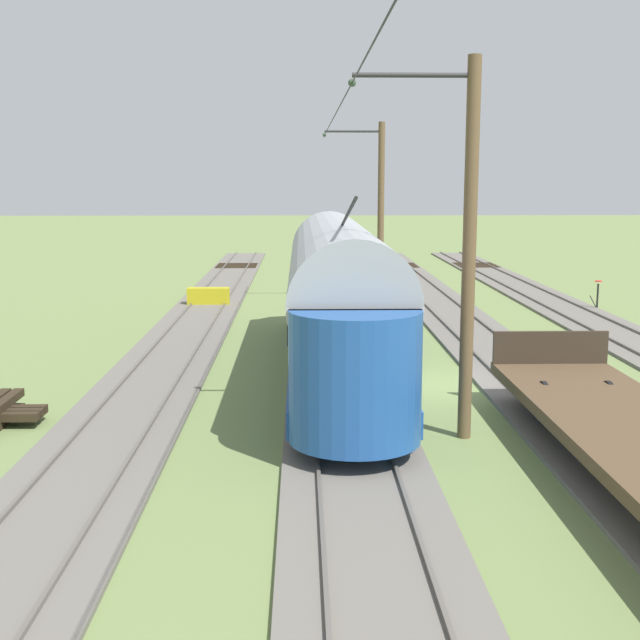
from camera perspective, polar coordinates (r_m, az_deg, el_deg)
name	(u,v)px	position (r m, az deg, el deg)	size (l,w,h in m)	color
ground_plane	(434,385)	(22.40, 7.84, -4.46)	(220.00, 220.00, 0.00)	olive
track_adjacent_siding	(525,380)	(23.22, 13.89, -4.02)	(2.80, 80.00, 0.18)	#666059
track_third_siding	(339,381)	(22.44, 1.33, -4.21)	(2.80, 80.00, 0.18)	#666059
track_outer_siding	(151,382)	(22.77, -11.48, -4.20)	(2.80, 80.00, 0.18)	#666059
vintage_streetcar	(338,295)	(23.03, 1.24, 1.74)	(2.65, 17.23, 4.93)	#1E4C93
catenary_pole_foreground	(379,212)	(36.05, 4.10, 7.43)	(2.65, 0.28, 7.84)	brown
catenary_pole_mid_near	(466,245)	(17.32, 10.00, 5.05)	(2.65, 0.28, 7.84)	brown
overhead_wire_run	(352,86)	(17.75, 2.22, 15.71)	(2.44, 41.86, 0.18)	black
switch_stand	(597,293)	(36.89, 18.48, 1.75)	(0.50, 0.30, 1.24)	black
track_end_bumper	(208,297)	(36.41, -7.66, 1.58)	(1.80, 0.60, 0.80)	#B2A519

